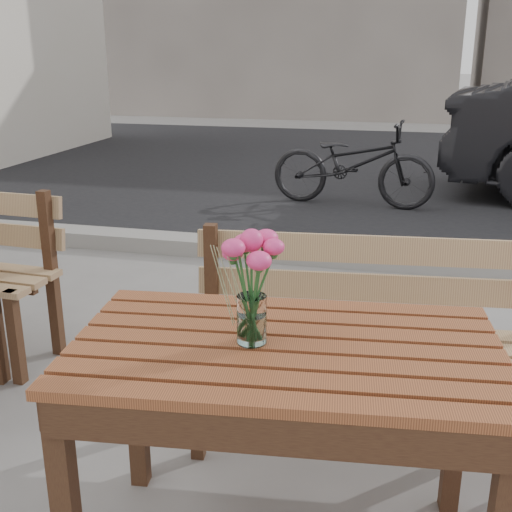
% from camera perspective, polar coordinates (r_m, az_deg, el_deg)
% --- Properties ---
extents(street, '(30.00, 8.12, 0.12)m').
position_cam_1_polar(street, '(6.71, 11.87, 4.92)').
color(street, black).
rests_on(street, ground).
extents(main_table, '(1.26, 0.82, 0.73)m').
position_cam_1_polar(main_table, '(1.84, 2.59, -11.13)').
color(main_table, '#5E2F18').
rests_on(main_table, ground).
extents(main_bench, '(1.43, 0.56, 0.87)m').
position_cam_1_polar(main_bench, '(2.52, 10.10, -5.22)').
color(main_bench, '#95704D').
rests_on(main_bench, ground).
extents(main_vase, '(0.18, 0.18, 0.32)m').
position_cam_1_polar(main_vase, '(1.72, -0.40, -1.57)').
color(main_vase, white).
rests_on(main_vase, main_table).
extents(bicycle, '(1.65, 0.72, 0.84)m').
position_cam_1_polar(bicycle, '(6.45, 8.59, 8.14)').
color(bicycle, black).
rests_on(bicycle, ground).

